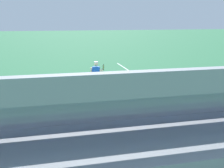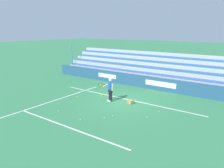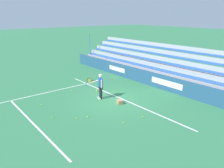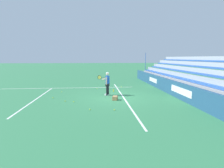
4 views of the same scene
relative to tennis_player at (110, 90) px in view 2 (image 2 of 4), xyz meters
The scene contains 17 objects.
ground_plane 1.25m from the tennis_player, 136.41° to the right, with size 160.00×160.00×0.00m, color #337A4C.
court_baseline_white 1.55m from the tennis_player, 119.88° to the right, with size 12.00×0.10×0.01m, color white.
court_sideline_white 4.94m from the tennis_player, 44.34° to the left, with size 0.10×12.00×0.01m, color white.
court_service_line_white 5.02m from the tennis_player, 97.38° to the left, with size 8.22×0.10×0.01m, color white.
back_wall_sponsor_board 4.96m from the tennis_player, 97.31° to the right, with size 22.36×0.25×1.10m.
bleacher_stand 7.16m from the tennis_player, 95.08° to the right, with size 21.24×3.20×3.40m.
tennis_player is the anchor object (origin of this frame).
ball_box_cardboard 1.76m from the tennis_player, 164.22° to the right, with size 0.40×0.30×0.26m, color #A87F51.
tennis_ball_far_left 3.93m from the tennis_player, 162.43° to the left, with size 0.07×0.07×0.07m, color #CCE533.
tennis_ball_near_player 3.37m from the tennis_player, 120.32° to the left, with size 0.07×0.07×0.07m, color #CCE533.
tennis_ball_toward_net 3.97m from the tennis_player, 99.66° to the left, with size 0.07×0.07×0.07m, color #CCE533.
tennis_ball_far_right 3.04m from the tennis_player, 129.63° to the left, with size 0.07×0.07×0.07m, color #CCE533.
tennis_ball_by_box 2.91m from the tennis_player, 15.66° to the left, with size 0.07×0.07×0.07m, color #CCE533.
tennis_ball_midcourt 3.92m from the tennis_player, 24.79° to the right, with size 0.07×0.07×0.07m, color #CCE533.
tennis_ball_on_baseline 3.93m from the tennis_player, behind, with size 0.07×0.07×0.07m, color #CCE533.
tennis_ball_stray_back 4.00m from the tennis_player, 67.96° to the left, with size 0.07×0.07×0.07m, color #CCE533.
water_bottle 1.62m from the tennis_player, 25.07° to the right, with size 0.07×0.07×0.22m, color yellow.
Camera 2 is at (-8.48, 12.97, 5.21)m, focal length 35.00 mm.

